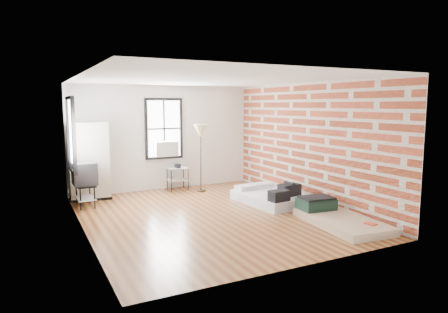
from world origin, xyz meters
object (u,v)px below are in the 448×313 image
floor_lamp (201,134)px  tv_stand (85,175)px  side_table (178,172)px  mattress_bare (335,217)px  mattress_main (272,197)px  wardrobe (89,161)px

floor_lamp → tv_stand: 3.10m
side_table → mattress_bare: bearing=-68.9°
mattress_main → mattress_bare: 1.92m
mattress_main → floor_lamp: size_ratio=1.02×
tv_stand → side_table: bearing=16.0°
mattress_bare → tv_stand: tv_stand is taller
mattress_main → floor_lamp: bearing=111.3°
side_table → tv_stand: bearing=-162.6°
mattress_main → mattress_bare: mattress_main is taller
wardrobe → tv_stand: bearing=-102.6°
mattress_bare → wardrobe: wardrobe is taller
floor_lamp → tv_stand: bearing=-174.2°
mattress_bare → floor_lamp: bearing=112.6°
side_table → tv_stand: (-2.49, -0.78, 0.24)m
mattress_main → wardrobe: 4.49m
mattress_main → wardrobe: bearing=142.3°
mattress_bare → wardrobe: size_ratio=1.07×
side_table → floor_lamp: size_ratio=0.40×
mattress_main → tv_stand: size_ratio=1.80×
side_table → tv_stand: tv_stand is taller
mattress_main → mattress_bare: bearing=-89.9°
wardrobe → side_table: bearing=6.0°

